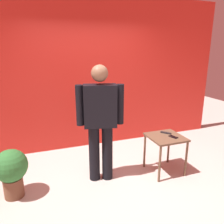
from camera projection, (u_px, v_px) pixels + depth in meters
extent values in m
plane|color=#B7B2A8|center=(120.00, 186.00, 3.24)|extent=(12.00, 12.00, 0.00)
cube|color=red|center=(90.00, 74.00, 4.35)|extent=(5.78, 0.12, 2.98)
cylinder|color=black|center=(94.00, 153.00, 3.33)|extent=(0.20, 0.20, 0.87)
cylinder|color=black|center=(107.00, 153.00, 3.35)|extent=(0.20, 0.20, 0.87)
cube|color=black|center=(100.00, 106.00, 3.14)|extent=(0.51, 0.34, 0.62)
cube|color=red|center=(100.00, 102.00, 3.25)|extent=(0.13, 0.04, 0.52)
cube|color=#384C99|center=(100.00, 103.00, 3.26)|extent=(0.05, 0.02, 0.47)
cylinder|color=black|center=(80.00, 105.00, 3.10)|extent=(0.14, 0.14, 0.58)
cylinder|color=black|center=(120.00, 104.00, 3.17)|extent=(0.14, 0.14, 0.58)
sphere|color=brown|center=(100.00, 73.00, 3.01)|extent=(0.24, 0.24, 0.24)
cube|color=brown|center=(166.00, 137.00, 3.49)|extent=(0.54, 0.54, 0.03)
cylinder|color=brown|center=(160.00, 164.00, 3.28)|extent=(0.04, 0.04, 0.59)
cylinder|color=brown|center=(186.00, 159.00, 3.44)|extent=(0.04, 0.04, 0.59)
cylinder|color=brown|center=(145.00, 151.00, 3.72)|extent=(0.04, 0.04, 0.59)
cylinder|color=brown|center=(169.00, 147.00, 3.87)|extent=(0.04, 0.04, 0.59)
cube|color=black|center=(173.00, 137.00, 3.45)|extent=(0.11, 0.16, 0.01)
cube|color=black|center=(166.00, 133.00, 3.61)|extent=(0.14, 0.16, 0.02)
cylinder|color=brown|center=(14.00, 187.00, 2.99)|extent=(0.26, 0.26, 0.28)
sphere|color=#2D7233|center=(11.00, 166.00, 2.91)|extent=(0.44, 0.44, 0.44)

